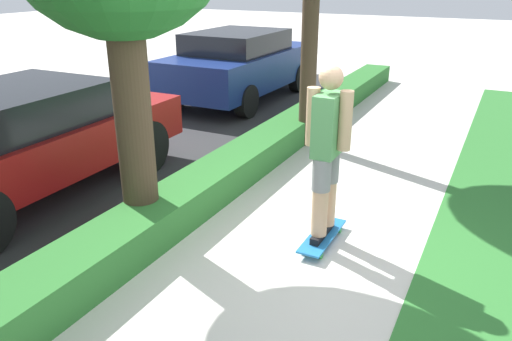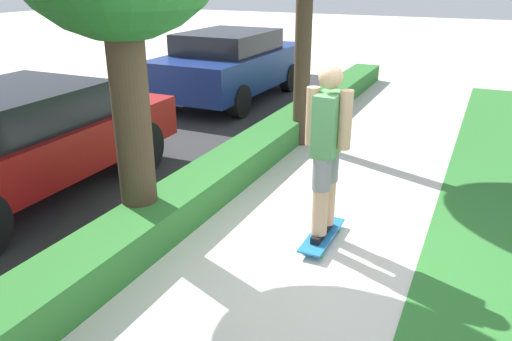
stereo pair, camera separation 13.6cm
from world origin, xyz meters
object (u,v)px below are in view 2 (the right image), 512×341
(parked_car_rear, at_px, (231,64))
(skater_person, at_px, (327,149))
(skateboard, at_px, (322,235))
(parked_car_middle, at_px, (15,141))

(parked_car_rear, bearing_deg, skater_person, -143.20)
(skateboard, relative_size, parked_car_middle, 0.21)
(skater_person, xyz_separation_m, parked_car_middle, (-0.55, 3.69, -0.27))
(skater_person, distance_m, parked_car_middle, 3.74)
(skateboard, bearing_deg, skater_person, 172.87)
(parked_car_middle, bearing_deg, skater_person, -82.36)
(skater_person, relative_size, parked_car_middle, 0.42)
(skater_person, bearing_deg, parked_car_rear, 36.41)
(skateboard, relative_size, skater_person, 0.49)
(skateboard, relative_size, parked_car_rear, 0.21)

